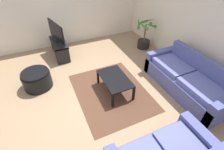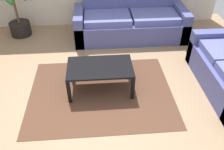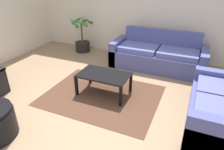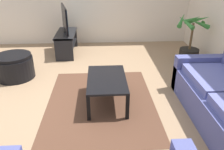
{
  "view_description": "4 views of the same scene",
  "coord_description": "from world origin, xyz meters",
  "px_view_note": "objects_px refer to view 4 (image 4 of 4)",
  "views": [
    {
      "loc": [
        3.02,
        -0.76,
        2.96
      ],
      "look_at": [
        0.36,
        0.46,
        0.69
      ],
      "focal_mm": 26.71,
      "sensor_mm": 36.0,
      "label": 1
    },
    {
      "loc": [
        0.14,
        -2.26,
        2.49
      ],
      "look_at": [
        0.35,
        0.39,
        0.43
      ],
      "focal_mm": 38.1,
      "sensor_mm": 36.0,
      "label": 2
    },
    {
      "loc": [
        1.77,
        -2.58,
        2.22
      ],
      "look_at": [
        0.45,
        0.43,
        0.55
      ],
      "focal_mm": 33.15,
      "sensor_mm": 36.0,
      "label": 3
    },
    {
      "loc": [
        3.31,
        0.52,
        1.99
      ],
      "look_at": [
        0.5,
        0.68,
        0.63
      ],
      "focal_mm": 36.33,
      "sensor_mm": 36.0,
      "label": 4
    }
  ],
  "objects_px": {
    "tv_stand": "(67,40)",
    "coffee_table": "(107,81)",
    "potted_palm": "(190,44)",
    "ottoman": "(15,66)",
    "tv": "(65,19)"
  },
  "relations": [
    {
      "from": "tv_stand",
      "to": "ottoman",
      "type": "relative_size",
      "value": 1.54
    },
    {
      "from": "tv_stand",
      "to": "coffee_table",
      "type": "relative_size",
      "value": 1.12
    },
    {
      "from": "tv_stand",
      "to": "potted_palm",
      "type": "height_order",
      "value": "potted_palm"
    },
    {
      "from": "coffee_table",
      "to": "potted_palm",
      "type": "xyz_separation_m",
      "value": [
        -1.65,
        1.93,
        0.03
      ]
    },
    {
      "from": "coffee_table",
      "to": "ottoman",
      "type": "xyz_separation_m",
      "value": [
        -1.0,
        -1.75,
        -0.14
      ]
    },
    {
      "from": "tv_stand",
      "to": "coffee_table",
      "type": "xyz_separation_m",
      "value": [
        2.33,
        0.91,
        0.03
      ]
    },
    {
      "from": "potted_palm",
      "to": "ottoman",
      "type": "relative_size",
      "value": 1.49
    },
    {
      "from": "coffee_table",
      "to": "potted_palm",
      "type": "bearing_deg",
      "value": 130.54
    },
    {
      "from": "tv_stand",
      "to": "potted_palm",
      "type": "bearing_deg",
      "value": 76.46
    },
    {
      "from": "ottoman",
      "to": "tv",
      "type": "bearing_deg",
      "value": 147.72
    },
    {
      "from": "coffee_table",
      "to": "potted_palm",
      "type": "distance_m",
      "value": 2.54
    },
    {
      "from": "tv_stand",
      "to": "coffee_table",
      "type": "height_order",
      "value": "tv_stand"
    },
    {
      "from": "tv_stand",
      "to": "coffee_table",
      "type": "distance_m",
      "value": 2.51
    },
    {
      "from": "tv_stand",
      "to": "tv",
      "type": "height_order",
      "value": "tv"
    },
    {
      "from": "tv_stand",
      "to": "potted_palm",
      "type": "xyz_separation_m",
      "value": [
        0.68,
        2.84,
        0.06
      ]
    }
  ]
}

